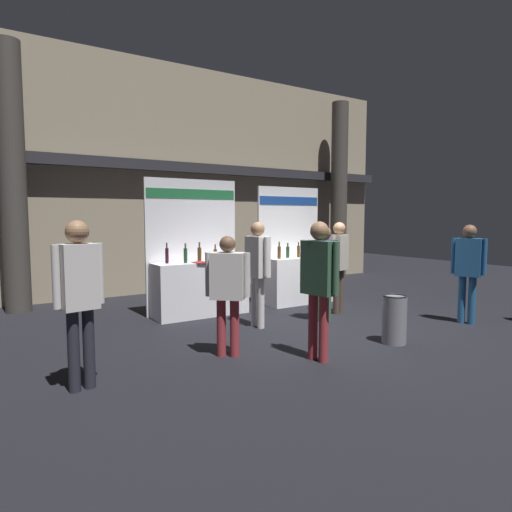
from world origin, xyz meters
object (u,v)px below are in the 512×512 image
object	(u,v)px
visitor_4	(339,260)
exhibitor_booth_0	(199,282)
visitor_6	(325,266)
visitor_7	(79,289)
exhibitor_booth_1	(296,274)
visitor_0	(319,277)
visitor_2	(468,264)
visitor_1	(228,284)
visitor_3	(258,264)
trash_bin	(394,319)

from	to	relation	value
visitor_4	exhibitor_booth_0	bearing A→B (deg)	135.92
visitor_6	visitor_7	bearing A→B (deg)	34.81
exhibitor_booth_0	visitor_6	distance (m)	2.37
exhibitor_booth_1	visitor_0	distance (m)	3.93
exhibitor_booth_1	visitor_2	distance (m)	3.41
visitor_1	visitor_4	distance (m)	3.28
visitor_3	visitor_6	distance (m)	1.26
visitor_2	exhibitor_booth_0	bearing A→B (deg)	25.90
exhibitor_booth_1	visitor_6	xyz separation A→B (m)	(-0.66, -1.64, 0.37)
visitor_4	visitor_0	bearing A→B (deg)	-152.38
visitor_0	visitor_4	world-z (taller)	visitor_0
visitor_1	visitor_3	size ratio (longest dim) A/B	0.91
exhibitor_booth_1	visitor_0	xyz separation A→B (m)	(-2.17, -3.24, 0.47)
exhibitor_booth_1	visitor_3	bearing A→B (deg)	-144.27
exhibitor_booth_0	visitor_2	xyz separation A→B (m)	(3.63, -3.14, 0.40)
visitor_6	visitor_1	bearing A→B (deg)	40.78
visitor_0	exhibitor_booth_1	bearing A→B (deg)	136.82
visitor_6	visitor_3	bearing A→B (deg)	8.67
visitor_0	visitor_3	bearing A→B (deg)	161.84
exhibitor_booth_0	visitor_1	size ratio (longest dim) A/B	1.60
trash_bin	visitor_2	size ratio (longest dim) A/B	0.42
exhibitor_booth_1	visitor_3	distance (m)	2.36
visitor_4	visitor_7	xyz separation A→B (m)	(-4.95, -1.31, 0.06)
visitor_1	visitor_7	bearing A→B (deg)	-134.06
trash_bin	visitor_6	world-z (taller)	visitor_6
visitor_3	visitor_7	bearing A→B (deg)	-69.99
exhibitor_booth_0	visitor_7	world-z (taller)	exhibitor_booth_0
visitor_3	visitor_4	xyz separation A→B (m)	(1.89, 0.05, -0.03)
exhibitor_booth_1	trash_bin	distance (m)	3.33
exhibitor_booth_0	trash_bin	distance (m)	3.65
visitor_0	visitor_3	world-z (taller)	visitor_0
visitor_1	visitor_4	world-z (taller)	visitor_4
exhibitor_booth_1	visitor_1	xyz separation A→B (m)	(-3.06, -2.46, 0.36)
visitor_2	visitor_3	distance (m)	3.66
visitor_7	visitor_2	bearing A→B (deg)	-14.06
visitor_0	visitor_3	size ratio (longest dim) A/B	1.01
visitor_0	trash_bin	bearing A→B (deg)	80.43
visitor_1	visitor_3	bearing A→B (deg)	84.27
trash_bin	visitor_0	distance (m)	1.63
visitor_0	visitor_7	bearing A→B (deg)	-112.21
visitor_3	visitor_6	xyz separation A→B (m)	(1.22, -0.29, -0.09)
visitor_0	visitor_1	xyz separation A→B (m)	(-0.89, 0.79, -0.12)
exhibitor_booth_1	trash_bin	world-z (taller)	exhibitor_booth_1
visitor_2	visitor_7	xyz separation A→B (m)	(-6.28, 0.49, 0.06)
visitor_3	visitor_7	distance (m)	3.32
visitor_0	visitor_7	size ratio (longest dim) A/B	0.99
exhibitor_booth_0	trash_bin	bearing A→B (deg)	-64.15
visitor_3	visitor_4	distance (m)	1.89
exhibitor_booth_1	visitor_7	world-z (taller)	exhibitor_booth_1
visitor_0	visitor_6	world-z (taller)	visitor_0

